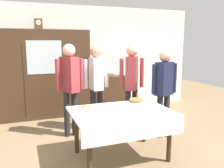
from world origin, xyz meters
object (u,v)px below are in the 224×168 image
at_px(bookshelf_low, 110,93).
at_px(spoon_far_right, 106,111).
at_px(spoon_mid_right, 126,114).
at_px(person_by_cabinet, 164,85).
at_px(bread_basket, 136,100).
at_px(person_behind_table_left, 70,81).
at_px(tea_cup_center, 150,105).
at_px(wall_cabinet, 45,74).
at_px(tea_cup_far_left, 116,106).
at_px(person_behind_table_right, 132,79).
at_px(book_stack, 110,75).
at_px(tea_cup_near_right, 130,106).
at_px(tea_cup_far_right, 92,111).
at_px(person_beside_shelf, 96,79).
at_px(pastry_plate, 86,108).
at_px(dining_table, 122,118).
at_px(mantel_clock, 38,24).

xyz_separation_m(bookshelf_low, spoon_far_right, (-0.99, -2.53, 0.31)).
height_order(spoon_mid_right, person_by_cabinet, person_by_cabinet).
distance_m(bread_basket, person_behind_table_left, 1.30).
distance_m(tea_cup_center, spoon_mid_right, 0.58).
distance_m(bread_basket, spoon_mid_right, 0.74).
distance_m(bread_basket, spoon_far_right, 0.74).
xyz_separation_m(wall_cabinet, person_by_cabinet, (1.97, -2.07, -0.03)).
distance_m(tea_cup_far_left, person_behind_table_right, 1.02).
xyz_separation_m(book_stack, spoon_mid_right, (-0.78, -2.79, -0.18)).
height_order(tea_cup_near_right, spoon_mid_right, tea_cup_near_right).
relative_size(wall_cabinet, tea_cup_far_right, 16.39).
bearing_deg(bookshelf_low, tea_cup_near_right, -102.96).
relative_size(person_by_cabinet, person_beside_shelf, 0.96).
distance_m(tea_cup_center, person_by_cabinet, 0.73).
bearing_deg(pastry_plate, spoon_far_right, -42.32).
xyz_separation_m(tea_cup_center, spoon_far_right, (-0.74, 0.03, -0.02)).
height_order(tea_cup_far_left, person_beside_shelf, person_beside_shelf).
distance_m(wall_cabinet, person_behind_table_left, 1.45).
bearing_deg(person_beside_shelf, tea_cup_center, -66.55).
bearing_deg(person_behind_table_left, dining_table, -64.47).
bearing_deg(tea_cup_center, book_stack, 84.55).
bearing_deg(tea_cup_far_left, bookshelf_low, 71.94).
height_order(dining_table, pastry_plate, pastry_plate).
bearing_deg(dining_table, tea_cup_center, 9.03).
xyz_separation_m(person_by_cabinet, person_beside_shelf, (-1.08, 0.79, 0.05)).
relative_size(tea_cup_center, tea_cup_far_left, 1.00).
bearing_deg(dining_table, spoon_mid_right, -92.12).
distance_m(book_stack, person_behind_table_left, 1.98).
relative_size(dining_table, tea_cup_center, 11.69).
bearing_deg(tea_cup_far_right, bookshelf_low, 64.57).
height_order(person_behind_table_right, person_beside_shelf, person_behind_table_right).
distance_m(tea_cup_center, person_beside_shelf, 1.37).
bearing_deg(pastry_plate, person_behind_table_right, 30.29).
bearing_deg(mantel_clock, spoon_far_right, -72.86).
xyz_separation_m(tea_cup_far_right, spoon_far_right, (0.23, 0.03, -0.02)).
bearing_deg(pastry_plate, dining_table, -35.93).
distance_m(dining_table, bread_basket, 0.64).
bearing_deg(tea_cup_far_left, person_by_cabinet, 14.52).
height_order(dining_table, spoon_mid_right, spoon_mid_right).
distance_m(mantel_clock, book_stack, 2.16).
relative_size(tea_cup_near_right, tea_cup_far_left, 1.00).
distance_m(dining_table, person_by_cabinet, 1.24).
bearing_deg(bread_basket, person_behind_table_right, 72.91).
xyz_separation_m(wall_cabinet, tea_cup_near_right, (1.10, -2.44, -0.26)).
height_order(dining_table, wall_cabinet, wall_cabinet).
height_order(spoon_far_right, person_beside_shelf, person_beside_shelf).
distance_m(tea_cup_far_left, person_beside_shelf, 1.11).
height_order(book_stack, tea_cup_far_left, book_stack).
height_order(tea_cup_near_right, bread_basket, bread_basket).
xyz_separation_m(spoon_mid_right, person_behind_table_right, (0.63, 1.13, 0.32)).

